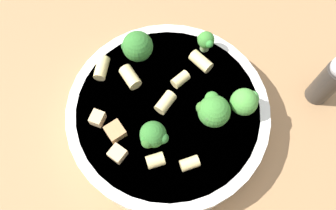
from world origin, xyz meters
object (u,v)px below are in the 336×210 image
at_px(chicken_chunk_1, 97,118).
at_px(pepper_shaker, 331,80).
at_px(rigatoni_3, 180,79).
at_px(rigatoni_4, 190,163).
at_px(broccoli_floret_0, 206,41).
at_px(broccoli_floret_1, 245,102).
at_px(rigatoni_6, 102,68).
at_px(broccoli_floret_3, 153,136).
at_px(rigatoni_0, 155,160).
at_px(rigatoni_2, 130,77).
at_px(rigatoni_1, 163,104).
at_px(rigatoni_5, 201,61).
at_px(broccoli_floret_2, 138,46).
at_px(chicken_chunk_0, 115,131).
at_px(broccoli_floret_4, 213,110).
at_px(pasta_bowl, 168,113).
at_px(chicken_chunk_2, 117,154).

height_order(chicken_chunk_1, pepper_shaker, pepper_shaker).
distance_m(rigatoni_3, rigatoni_4, 0.11).
distance_m(broccoli_floret_0, broccoli_floret_1, 0.10).
xyz_separation_m(broccoli_floret_1, rigatoni_4, (0.09, 0.02, -0.01)).
height_order(rigatoni_6, pepper_shaker, pepper_shaker).
relative_size(broccoli_floret_3, rigatoni_0, 1.80).
bearing_deg(rigatoni_6, chicken_chunk_1, 55.36).
bearing_deg(chicken_chunk_1, rigatoni_2, -158.87).
distance_m(broccoli_floret_1, rigatoni_1, 0.10).
xyz_separation_m(broccoli_floret_1, rigatoni_2, (0.09, -0.11, -0.01)).
relative_size(broccoli_floret_0, rigatoni_4, 1.48).
bearing_deg(broccoli_floret_3, pepper_shaker, 164.61).
bearing_deg(rigatoni_5, rigatoni_4, 47.41).
relative_size(rigatoni_3, chicken_chunk_1, 1.31).
xyz_separation_m(broccoli_floret_2, broccoli_floret_3, (0.05, 0.11, -0.00)).
distance_m(rigatoni_2, rigatoni_5, 0.09).
relative_size(broccoli_floret_0, chicken_chunk_0, 1.49).
distance_m(broccoli_floret_0, rigatoni_1, 0.10).
relative_size(broccoli_floret_4, rigatoni_3, 1.88).
xyz_separation_m(pasta_bowl, chicken_chunk_0, (0.07, -0.01, 0.02)).
relative_size(rigatoni_0, rigatoni_5, 0.67).
bearing_deg(broccoli_floret_1, chicken_chunk_0, -23.10).
xyz_separation_m(chicken_chunk_0, chicken_chunk_1, (0.01, -0.03, 0.00)).
distance_m(broccoli_floret_0, broccoli_floret_2, 0.09).
bearing_deg(rigatoni_2, broccoli_floret_1, 129.30).
bearing_deg(rigatoni_4, chicken_chunk_2, -42.76).
bearing_deg(rigatoni_1, rigatoni_6, -67.06).
bearing_deg(pepper_shaker, chicken_chunk_0, -20.46).
relative_size(broccoli_floret_3, rigatoni_2, 1.25).
relative_size(rigatoni_2, pepper_shaker, 0.31).
bearing_deg(rigatoni_2, chicken_chunk_2, 48.96).
xyz_separation_m(rigatoni_1, rigatoni_5, (-0.07, -0.02, 0.00)).
distance_m(broccoli_floret_2, broccoli_floret_4, 0.13).
distance_m(broccoli_floret_1, rigatoni_6, 0.18).
relative_size(broccoli_floret_4, rigatoni_1, 1.53).
relative_size(broccoli_floret_4, chicken_chunk_1, 2.45).
bearing_deg(broccoli_floret_0, chicken_chunk_2, 18.76).
relative_size(broccoli_floret_0, broccoli_floret_1, 0.84).
distance_m(broccoli_floret_4, rigatoni_3, 0.06).
distance_m(broccoli_floret_1, rigatoni_0, 0.13).
height_order(rigatoni_6, chicken_chunk_2, rigatoni_6).
bearing_deg(broccoli_floret_2, rigatoni_4, 78.38).
relative_size(broccoli_floret_1, rigatoni_2, 1.28).
bearing_deg(rigatoni_6, broccoli_floret_1, 128.42).
bearing_deg(rigatoni_3, broccoli_floret_4, 91.75).
distance_m(broccoli_floret_3, rigatoni_2, 0.09).
xyz_separation_m(broccoli_floret_1, chicken_chunk_0, (0.14, -0.06, -0.01)).
xyz_separation_m(broccoli_floret_2, rigatoni_3, (-0.02, 0.06, -0.01)).
bearing_deg(broccoli_floret_1, broccoli_floret_4, -17.20).
relative_size(rigatoni_4, chicken_chunk_2, 1.23).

